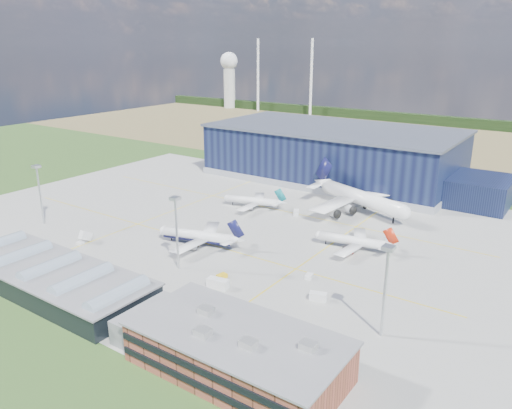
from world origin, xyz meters
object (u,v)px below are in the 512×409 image
ops_building (237,351)px  airliner_widebody (362,191)px  light_mast_center (176,221)px  car_b (217,321)px  gse_cart_a (309,276)px  light_mast_east (386,277)px  gse_tug_b (222,276)px  hangar (338,156)px  airstair (86,238)px  gse_van_b (296,213)px  gse_van_c (318,297)px  gse_van_a (218,283)px  light_mast_west (39,185)px  car_a (286,349)px  airliner_red (352,236)px  airliner_regional (252,197)px  airliner_navy (197,230)px

ops_building → airliner_widebody: (-20.75, 112.72, 4.13)m
light_mast_center → car_b: size_ratio=5.92×
ops_building → gse_cart_a: 47.74m
light_mast_east → car_b: bearing=-153.1°
ops_building → gse_tug_b: ops_building is taller
hangar → airstair: hangar is taller
gse_cart_a → gse_van_b: gse_van_b is taller
light_mast_center → gse_van_c: 47.39m
gse_van_a → gse_cart_a: (18.38, 19.83, -0.71)m
gse_van_c → hangar: bearing=6.1°
light_mast_west → car_a: light_mast_west is taller
airliner_red → airliner_regional: (-53.14, 17.30, -0.11)m
gse_van_c → airliner_regional: bearing=30.0°
ops_building → gse_van_c: bearing=90.5°
airliner_regional → ops_building: bearing=107.1°
gse_van_a → car_a: gse_van_a is taller
gse_van_a → airstair: bearing=81.1°
airliner_widebody → gse_van_b: (-19.67, -19.07, -7.91)m
gse_van_a → gse_cart_a: gse_van_a is taller
hangar → gse_van_a: 130.72m
airliner_regional → airliner_navy: bearing=84.0°
gse_van_a → car_b: 18.93m
light_mast_west → hangar: bearing=63.3°
car_a → airliner_regional: bearing=42.8°
hangar → airliner_widebody: hangar is taller
hangar → gse_cart_a: size_ratio=48.82×
car_a → car_b: (-20.14, 0.00, 0.11)m
light_mast_west → car_b: 102.25m
airliner_regional → hangar: bearing=-114.2°
gse_tug_b → gse_cart_a: 25.64m
light_mast_center → light_mast_east: bearing=0.0°
airliner_widebody → airliner_regional: bearing=-130.4°
hangar → airliner_widebody: bearing=-53.2°
airliner_red → gse_van_b: airliner_red is taller
airliner_widebody → gse_van_b: 28.51m
airliner_regional → gse_van_a: size_ratio=4.53×
airstair → car_a: size_ratio=1.48×
airliner_widebody → gse_tug_b: bearing=-74.4°
airliner_red → gse_van_a: airliner_red is taller
gse_van_c → ops_building: bearing=162.9°
hangar → ops_building: bearing=-71.4°
light_mast_center → light_mast_west: bearing=180.0°
light_mast_west → gse_van_c: bearing=3.3°
gse_van_c → gse_van_a: bearing=92.3°
airliner_widebody → hangar: bearing=148.7°
gse_tug_b → airstair: bearing=-164.0°
airstair → car_b: airstair is taller
airliner_red → gse_tug_b: airliner_red is taller
ops_building → light_mast_center: light_mast_center is taller
hangar → gse_van_a: size_ratio=23.45×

